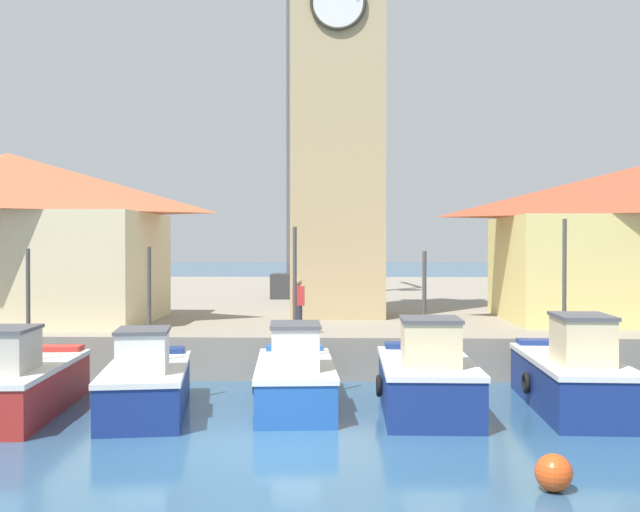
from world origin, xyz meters
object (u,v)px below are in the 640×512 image
fishing_boat_mid_left (146,383)px  port_crane_near (292,142)px  fishing_boat_mid_right (427,379)px  fishing_boat_left_inner (18,383)px  clock_tower (338,93)px  mooring_buoy (554,473)px  fishing_boat_right_inner (572,376)px  warehouse_left (8,235)px  dock_worker_near_tower (299,306)px  fishing_boat_center (295,378)px

fishing_boat_mid_left → port_crane_near: (1.98, 19.93, 8.20)m
fishing_boat_mid_left → fishing_boat_mid_right: (6.41, 0.33, 0.07)m
fishing_boat_left_inner → fishing_boat_mid_left: 2.88m
port_crane_near → fishing_boat_mid_right: bearing=-77.3°
clock_tower → port_crane_near: 9.50m
port_crane_near → fishing_boat_mid_left: bearing=-95.7°
fishing_boat_left_inner → port_crane_near: size_ratio=0.27×
mooring_buoy → fishing_boat_mid_left: bearing=146.4°
clock_tower → mooring_buoy: (3.47, -15.90, -9.16)m
fishing_boat_right_inner → warehouse_left: bearing=155.8°
fishing_boat_mid_left → dock_worker_near_tower: (3.18, 4.83, 1.38)m
fishing_boat_center → fishing_boat_mid_right: 3.10m
fishing_boat_left_inner → clock_tower: size_ratio=0.30×
fishing_boat_right_inner → warehouse_left: 18.70m
port_crane_near → warehouse_left: bearing=-127.4°
fishing_boat_mid_right → port_crane_near: port_crane_near is taller
fishing_boat_mid_right → fishing_boat_right_inner: 3.43m
fishing_boat_mid_right → fishing_boat_right_inner: size_ratio=0.86×
clock_tower → dock_worker_near_tower: (-1.12, -5.90, -7.38)m
fishing_boat_left_inner → fishing_boat_right_inner: bearing=4.2°
fishing_boat_mid_right → dock_worker_near_tower: 5.69m
fishing_boat_center → warehouse_left: size_ratio=0.48×
warehouse_left → mooring_buoy: 20.28m
fishing_boat_right_inner → clock_tower: bearing=118.8°
fishing_boat_mid_left → dock_worker_near_tower: bearing=56.6°
fishing_boat_mid_left → port_crane_near: bearing=84.3°
fishing_boat_mid_left → port_crane_near: port_crane_near is taller
fishing_boat_mid_right → mooring_buoy: fishing_boat_mid_right is taller
mooring_buoy → port_crane_near: bearing=103.0°
clock_tower → fishing_boat_left_inner: bearing=-123.2°
clock_tower → mooring_buoy: size_ratio=29.51×
fishing_boat_left_inner → mooring_buoy: bearing=-24.9°
port_crane_near → dock_worker_near_tower: 16.61m
fishing_boat_left_inner → fishing_boat_right_inner: (12.69, 0.92, 0.07)m
clock_tower → port_crane_near: size_ratio=0.89×
fishing_boat_right_inner → warehouse_left: warehouse_left is taller
fishing_boat_right_inner → mooring_buoy: bearing=-109.3°
fishing_boat_center → fishing_boat_right_inner: bearing=-0.7°
warehouse_left → clock_tower: bearing=12.5°
dock_worker_near_tower → fishing_boat_center: bearing=-87.8°
fishing_boat_mid_left → mooring_buoy: (7.77, -5.16, -0.40)m
fishing_boat_mid_right → dock_worker_near_tower: size_ratio=2.80×
clock_tower → port_crane_near: (-2.32, 9.20, -0.56)m
dock_worker_near_tower → clock_tower: bearing=79.3°
fishing_boat_center → fishing_boat_right_inner: 6.48m
fishing_boat_mid_right → port_crane_near: bearing=102.7°
port_crane_near → dock_worker_near_tower: bearing=-85.4°
warehouse_left → port_crane_near: bearing=52.6°
warehouse_left → fishing_boat_mid_right: bearing=-30.7°
dock_worker_near_tower → fishing_boat_left_inner: bearing=-140.1°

